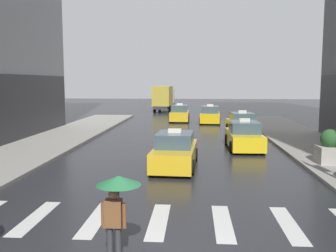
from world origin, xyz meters
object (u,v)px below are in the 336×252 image
Objects in this scene: taxi_fifth at (180,114)px; box_truck at (164,97)px; taxi_lead at (175,152)px; taxi_third at (242,125)px; pedestrian_with_umbrella at (117,195)px; planter_mid_block at (330,148)px; taxi_second at (244,136)px; taxi_fourth at (210,115)px.

box_truck is (-2.66, 12.77, 1.13)m from taxi_fifth.
taxi_lead is 12.14m from taxi_third.
pedestrian_with_umbrella reaches higher than planter_mid_block.
taxi_lead is at bearing 85.33° from pedestrian_with_umbrella.
taxi_lead and taxi_fifth have the same top height.
planter_mid_block is (3.36, -4.42, 0.15)m from taxi_second.
taxi_fourth is 2.38× the size of pedestrian_with_umbrella.
planter_mid_block is at bearing -72.18° from box_truck.
pedestrian_with_umbrella is at bearing -128.70° from planter_mid_block.
pedestrian_with_umbrella is (-3.13, -28.22, 0.79)m from taxi_fourth.
taxi_lead and taxi_third have the same top height.
box_truck is (-5.65, 14.15, 1.13)m from taxi_fourth.
taxi_third is (4.45, 11.29, 0.00)m from taxi_lead.
pedestrian_with_umbrella is (-5.20, -20.52, 0.79)m from taxi_third.
box_truck is at bearing 109.48° from taxi_third.
planter_mid_block is (10.44, -32.49, -0.98)m from box_truck.
box_truck reaches higher than taxi_third.
planter_mid_block is (2.72, -10.64, 0.15)m from taxi_third.
box_truck is at bearing 104.16° from taxi_second.
taxi_fifth is at bearing 89.74° from pedestrian_with_umbrella.
taxi_third reaches higher than planter_mid_block.
planter_mid_block is at bearing -68.47° from taxi_fifth.
taxi_second is at bearing 53.19° from taxi_lead.
taxi_fourth is 3.30m from taxi_fifth.
taxi_third is 1.02× the size of taxi_fifth.
taxi_lead reaches higher than planter_mid_block.
taxi_second is 1.01× the size of taxi_fifth.
taxi_second is 0.60× the size of box_truck.
taxi_lead is 19.14m from taxi_fourth.
taxi_lead is 1.01× the size of taxi_second.
taxi_fifth is 2.34× the size of pedestrian_with_umbrella.
pedestrian_with_umbrella is 1.21× the size of planter_mid_block.
box_truck reaches higher than taxi_fourth.
taxi_lead is 2.89× the size of planter_mid_block.
taxi_fifth is at bearing 111.53° from planter_mid_block.
pedestrian_with_umbrella is (2.53, -42.37, -0.34)m from box_truck.
taxi_third is at bearing 104.32° from planter_mid_block.
taxi_second is 0.99× the size of taxi_third.
taxi_fourth is at bearing 83.67° from pedestrian_with_umbrella.
taxi_second is (3.80, 5.08, 0.00)m from taxi_lead.
taxi_second is 13.98m from taxi_fourth.
taxi_fourth is at bearing 105.07° from taxi_third.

